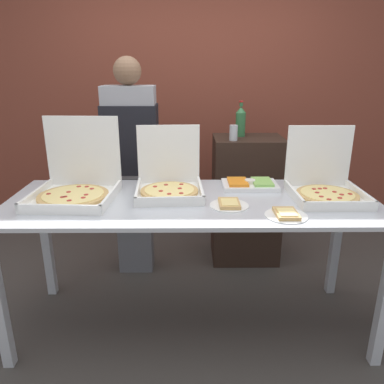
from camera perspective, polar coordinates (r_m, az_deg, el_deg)
ground_plane at (r=2.73m, az=0.00°, el=-19.26°), size 16.00×16.00×0.00m
brick_wall_behind at (r=3.86m, az=-0.21°, el=14.56°), size 10.00×0.06×2.80m
buffet_table at (r=2.33m, az=0.00°, el=-3.66°), size 2.26×0.84×0.90m
pizza_box_near_right at (r=2.47m, az=19.60°, el=1.01°), size 0.42×0.44×0.42m
pizza_box_far_left at (r=2.40m, az=-3.49°, el=1.57°), size 0.44×0.45×0.41m
pizza_box_far_right at (r=2.42m, az=-17.27°, el=1.14°), size 0.51×0.52×0.48m
paper_plate_front_right at (r=2.10m, az=14.16°, el=-3.31°), size 0.23×0.23×0.03m
paper_plate_front_center at (r=2.20m, az=5.69°, el=-1.84°), size 0.23×0.23×0.03m
veggie_tray at (r=2.55m, az=8.80°, el=1.18°), size 0.36×0.23×0.05m
sideboard_podium at (r=3.34m, az=8.20°, el=-1.15°), size 0.58×0.45×1.11m
soda_bottle at (r=3.23m, az=7.41°, el=10.68°), size 0.08×0.08×0.29m
soda_can_silver at (r=3.04m, az=6.34°, el=8.96°), size 0.07×0.07×0.12m
person_server_vest at (r=3.03m, az=-9.15°, el=5.22°), size 0.42×0.24×1.75m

